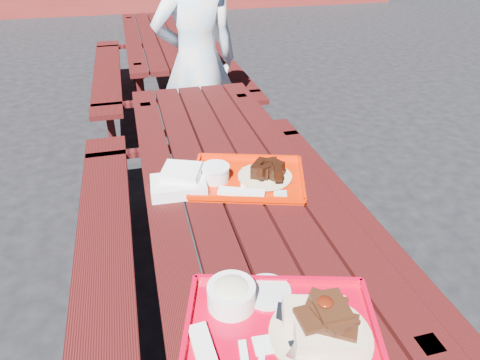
# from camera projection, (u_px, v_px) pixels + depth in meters

# --- Properties ---
(ground) EXTENTS (60.00, 60.00, 0.00)m
(ground) POSITION_uv_depth(u_px,v_px,m) (233.00, 300.00, 2.23)
(ground) COLOR black
(ground) RESTS_ON ground
(picnic_table_near) EXTENTS (1.41, 2.40, 0.75)m
(picnic_table_near) POSITION_uv_depth(u_px,v_px,m) (232.00, 212.00, 1.94)
(picnic_table_near) COLOR #400E0C
(picnic_table_near) RESTS_ON ground
(picnic_table_far) EXTENTS (1.41, 2.40, 0.75)m
(picnic_table_far) POSITION_uv_depth(u_px,v_px,m) (165.00, 54.00, 4.26)
(picnic_table_far) COLOR #400E0C
(picnic_table_far) RESTS_ON ground
(near_tray) EXTENTS (0.60, 0.52, 0.16)m
(near_tray) POSITION_uv_depth(u_px,v_px,m) (281.00, 321.00, 1.13)
(near_tray) COLOR #BD001D
(near_tray) RESTS_ON picnic_table_near
(far_tray) EXTENTS (0.55, 0.49, 0.08)m
(far_tray) POSITION_uv_depth(u_px,v_px,m) (246.00, 177.00, 1.79)
(far_tray) COLOR red
(far_tray) RESTS_ON picnic_table_near
(white_cloth) EXTENTS (0.23, 0.20, 0.09)m
(white_cloth) POSITION_uv_depth(u_px,v_px,m) (179.00, 182.00, 1.73)
(white_cloth) COLOR white
(white_cloth) RESTS_ON picnic_table_near
(person) EXTENTS (0.63, 0.44, 1.66)m
(person) POSITION_uv_depth(u_px,v_px,m) (197.00, 62.00, 3.05)
(person) COLOR silver
(person) RESTS_ON ground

